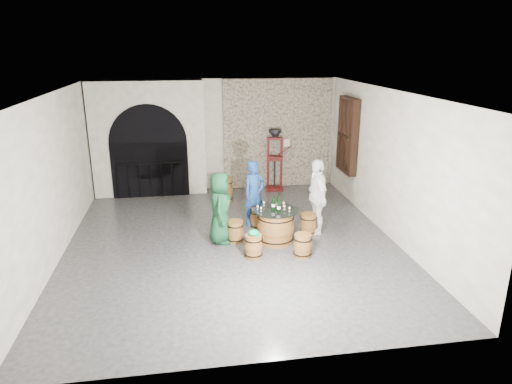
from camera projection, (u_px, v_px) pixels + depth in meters
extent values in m
plane|color=#2B2B2D|center=(232.00, 242.00, 9.94)|extent=(8.00, 8.00, 0.00)
plane|color=silver|center=(216.00, 135.00, 13.20)|extent=(8.00, 0.00, 8.00)
plane|color=silver|center=(264.00, 255.00, 5.68)|extent=(8.00, 0.00, 8.00)
plane|color=silver|center=(53.00, 179.00, 8.92)|extent=(0.00, 8.00, 8.00)
plane|color=silver|center=(390.00, 165.00, 9.97)|extent=(0.00, 8.00, 8.00)
plane|color=beige|center=(229.00, 93.00, 8.95)|extent=(8.00, 8.00, 0.00)
cube|color=#AEA18A|center=(278.00, 134.00, 13.41)|extent=(3.20, 0.12, 3.18)
cube|color=silver|center=(149.00, 139.00, 12.68)|extent=(3.10, 0.50, 3.18)
cube|color=black|center=(150.00, 170.00, 12.69)|extent=(2.10, 0.03, 1.55)
cylinder|color=black|center=(148.00, 143.00, 12.45)|extent=(2.10, 0.03, 2.10)
cylinder|color=black|center=(150.00, 163.00, 12.56)|extent=(1.79, 0.04, 0.04)
cylinder|color=black|center=(118.00, 182.00, 12.58)|extent=(0.02, 0.02, 0.98)
cylinder|color=black|center=(129.00, 181.00, 12.63)|extent=(0.02, 0.02, 0.98)
cylinder|color=black|center=(140.00, 181.00, 12.67)|extent=(0.02, 0.02, 0.98)
cylinder|color=black|center=(151.00, 181.00, 12.71)|extent=(0.02, 0.02, 0.98)
cylinder|color=black|center=(162.00, 180.00, 12.76)|extent=(0.02, 0.02, 0.98)
cylinder|color=black|center=(173.00, 180.00, 12.80)|extent=(0.02, 0.02, 0.98)
cylinder|color=black|center=(183.00, 179.00, 12.85)|extent=(0.02, 0.02, 0.98)
cube|color=black|center=(348.00, 135.00, 12.14)|extent=(0.20, 1.10, 2.00)
cube|color=black|center=(346.00, 135.00, 12.13)|extent=(0.06, 0.88, 1.76)
cube|color=black|center=(347.00, 135.00, 12.14)|extent=(0.22, 0.92, 0.06)
cube|color=black|center=(351.00, 137.00, 11.87)|extent=(0.22, 0.06, 1.80)
cube|color=black|center=(347.00, 135.00, 12.14)|extent=(0.22, 0.06, 1.80)
cube|color=black|center=(343.00, 133.00, 12.41)|extent=(0.22, 0.06, 1.80)
cylinder|color=brown|center=(276.00, 227.00, 9.84)|extent=(0.74, 0.74, 0.70)
cylinder|color=brown|center=(276.00, 227.00, 9.84)|extent=(0.79, 0.79, 0.15)
torus|color=black|center=(276.00, 237.00, 9.92)|extent=(0.79, 0.79, 0.02)
torus|color=black|center=(276.00, 217.00, 9.77)|extent=(0.79, 0.79, 0.02)
cylinder|color=brown|center=(276.00, 211.00, 9.73)|extent=(0.75, 0.75, 0.02)
cylinder|color=black|center=(276.00, 210.00, 9.73)|extent=(0.96, 0.96, 0.01)
cylinder|color=brown|center=(235.00, 232.00, 9.90)|extent=(0.34, 0.34, 0.46)
cylinder|color=brown|center=(235.00, 232.00, 9.90)|extent=(0.36, 0.36, 0.10)
torus|color=black|center=(235.00, 238.00, 9.95)|extent=(0.37, 0.37, 0.02)
torus|color=black|center=(235.00, 225.00, 9.85)|extent=(0.37, 0.37, 0.02)
cylinder|color=brown|center=(235.00, 221.00, 9.82)|extent=(0.34, 0.34, 0.02)
cylinder|color=brown|center=(259.00, 219.00, 10.64)|extent=(0.34, 0.34, 0.46)
cylinder|color=brown|center=(259.00, 219.00, 10.64)|extent=(0.36, 0.36, 0.10)
torus|color=black|center=(259.00, 225.00, 10.69)|extent=(0.37, 0.37, 0.02)
torus|color=black|center=(259.00, 212.00, 10.59)|extent=(0.37, 0.37, 0.02)
cylinder|color=brown|center=(259.00, 209.00, 10.57)|extent=(0.34, 0.34, 0.02)
cylinder|color=brown|center=(308.00, 224.00, 10.30)|extent=(0.34, 0.34, 0.46)
cylinder|color=brown|center=(308.00, 224.00, 10.30)|extent=(0.36, 0.36, 0.10)
torus|color=black|center=(308.00, 231.00, 10.35)|extent=(0.37, 0.37, 0.02)
torus|color=black|center=(309.00, 218.00, 10.26)|extent=(0.37, 0.37, 0.02)
cylinder|color=brown|center=(309.00, 214.00, 10.23)|extent=(0.34, 0.34, 0.02)
cylinder|color=brown|center=(303.00, 246.00, 9.20)|extent=(0.34, 0.34, 0.46)
cylinder|color=brown|center=(303.00, 246.00, 9.20)|extent=(0.36, 0.36, 0.10)
torus|color=black|center=(302.00, 253.00, 9.25)|extent=(0.37, 0.37, 0.02)
torus|color=black|center=(303.00, 239.00, 9.15)|extent=(0.37, 0.37, 0.02)
cylinder|color=brown|center=(303.00, 235.00, 9.13)|extent=(0.34, 0.34, 0.02)
cylinder|color=brown|center=(254.00, 246.00, 9.18)|extent=(0.34, 0.34, 0.46)
cylinder|color=brown|center=(254.00, 246.00, 9.18)|extent=(0.36, 0.36, 0.10)
torus|color=black|center=(254.00, 253.00, 9.23)|extent=(0.37, 0.37, 0.02)
torus|color=black|center=(254.00, 239.00, 9.13)|extent=(0.37, 0.37, 0.02)
cylinder|color=brown|center=(253.00, 235.00, 9.10)|extent=(0.34, 0.34, 0.02)
ellipsoid|color=#0C844F|center=(253.00, 233.00, 9.08)|extent=(0.22, 0.22, 0.12)
cylinder|color=#0C844F|center=(258.00, 235.00, 9.08)|extent=(0.14, 0.14, 0.01)
imported|color=#124123|center=(220.00, 208.00, 9.73)|extent=(0.61, 0.83, 1.56)
imported|color=navy|center=(254.00, 193.00, 10.69)|extent=(0.68, 0.61, 1.56)
imported|color=white|center=(317.00, 197.00, 10.21)|extent=(0.44, 1.02, 1.72)
cylinder|color=black|center=(273.00, 205.00, 9.72)|extent=(0.07, 0.07, 0.22)
cylinder|color=white|center=(273.00, 205.00, 9.72)|extent=(0.08, 0.08, 0.06)
cone|color=black|center=(273.00, 199.00, 9.68)|extent=(0.07, 0.07, 0.05)
cylinder|color=black|center=(274.00, 197.00, 9.66)|extent=(0.03, 0.03, 0.07)
cylinder|color=black|center=(279.00, 207.00, 9.58)|extent=(0.07, 0.07, 0.22)
cylinder|color=white|center=(279.00, 207.00, 9.58)|extent=(0.08, 0.08, 0.06)
cone|color=black|center=(279.00, 201.00, 9.54)|extent=(0.07, 0.07, 0.05)
cylinder|color=black|center=(279.00, 199.00, 9.52)|extent=(0.03, 0.03, 0.07)
cylinder|color=black|center=(278.00, 203.00, 9.79)|extent=(0.07, 0.07, 0.22)
cylinder|color=white|center=(278.00, 204.00, 9.79)|extent=(0.08, 0.08, 0.06)
cone|color=black|center=(279.00, 198.00, 9.75)|extent=(0.07, 0.07, 0.05)
cylinder|color=black|center=(279.00, 196.00, 9.74)|extent=(0.03, 0.03, 0.07)
cylinder|color=brown|center=(224.00, 190.00, 12.40)|extent=(0.47, 0.47, 0.67)
cylinder|color=brown|center=(224.00, 190.00, 12.40)|extent=(0.51, 0.51, 0.15)
torus|color=black|center=(224.00, 198.00, 12.47)|extent=(0.52, 0.52, 0.02)
torus|color=black|center=(223.00, 182.00, 12.33)|extent=(0.52, 0.52, 0.02)
cylinder|color=brown|center=(223.00, 178.00, 12.29)|extent=(0.48, 0.48, 0.02)
cube|color=#470F0B|center=(274.00, 188.00, 13.51)|extent=(0.54, 0.46, 0.10)
cube|color=#470F0B|center=(275.00, 158.00, 13.23)|extent=(0.48, 0.34, 0.11)
cube|color=#470F0B|center=(275.00, 138.00, 13.05)|extent=(0.46, 0.17, 0.07)
cylinder|color=black|center=(275.00, 171.00, 13.35)|extent=(0.05, 0.05, 0.95)
cylinder|color=black|center=(275.00, 131.00, 12.98)|extent=(0.36, 0.36, 0.09)
cone|color=black|center=(275.00, 135.00, 13.02)|extent=(0.36, 0.36, 0.19)
cube|color=#470F0B|center=(268.00, 163.00, 13.27)|extent=(0.07, 0.07, 1.52)
cube|color=#470F0B|center=(281.00, 163.00, 13.28)|extent=(0.07, 0.07, 1.52)
cylinder|color=#470F0B|center=(285.00, 151.00, 13.13)|extent=(0.41, 0.08, 0.30)
cube|color=silver|center=(286.00, 142.00, 13.45)|extent=(0.18, 0.10, 0.22)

